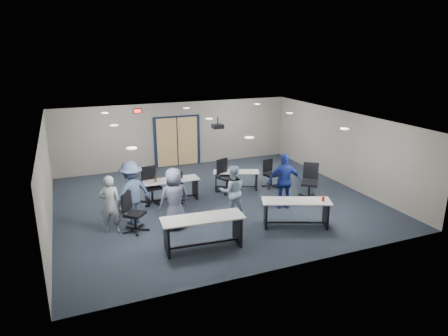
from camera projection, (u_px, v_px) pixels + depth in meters
name	position (u px, v px, depth m)	size (l,w,h in m)	color
floor	(215.00, 201.00, 13.22)	(10.00, 10.00, 0.00)	black
back_wall	(177.00, 135.00, 16.82)	(10.00, 0.04, 2.70)	gray
front_wall	(287.00, 214.00, 8.84)	(10.00, 0.04, 2.70)	gray
left_wall	(46.00, 181.00, 11.02)	(0.04, 9.00, 2.70)	gray
right_wall	(342.00, 148.00, 14.64)	(0.04, 9.00, 2.70)	gray
ceiling	(215.00, 120.00, 12.44)	(10.00, 9.00, 0.04)	white
double_door	(177.00, 142.00, 16.87)	(2.00, 0.07, 2.20)	black
exit_sign	(137.00, 111.00, 15.87)	(0.32, 0.07, 0.18)	black
ceiling_projector	(218.00, 126.00, 13.07)	(0.35, 0.32, 0.37)	black
ceiling_can_lights	(212.00, 120.00, 12.67)	(6.24, 5.74, 0.02)	white
table_front_left	(203.00, 227.00, 9.98)	(2.12, 0.86, 0.84)	#B2B0A8
table_front_right	(296.00, 209.00, 11.23)	(2.01, 1.33, 0.90)	#B2B0A8
table_back_left	(171.00, 186.00, 13.09)	(1.83, 0.64, 1.01)	#B2B0A8
table_back_right	(236.00, 177.00, 14.22)	(1.70, 1.09, 0.66)	#B2B0A8
chair_back_a	(152.00, 186.00, 12.90)	(0.75, 0.75, 1.19)	black
chair_back_b	(178.00, 188.00, 13.03)	(0.60, 0.60, 0.95)	black
chair_back_c	(227.00, 176.00, 13.87)	(0.74, 0.74, 1.17)	black
chair_back_d	(271.00, 174.00, 14.40)	(0.63, 0.63, 1.01)	black
chair_loose_left	(135.00, 212.00, 10.93)	(0.69, 0.69, 1.10)	black
chair_loose_right	(310.00, 182.00, 13.23)	(0.76, 0.76, 1.20)	black
person_gray	(110.00, 204.00, 10.80)	(0.60, 0.39, 1.64)	#9BA5A9
person_plaid	(174.00, 199.00, 11.00)	(0.86, 0.56, 1.76)	#4E536B
person_lightblue	(233.00, 191.00, 11.84)	(0.77, 0.60, 1.59)	#9DB6D0
person_navy	(285.00, 181.00, 12.43)	(1.04, 0.43, 1.77)	navy
person_back	(132.00, 192.00, 11.39)	(1.18, 0.68, 1.83)	#475A80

